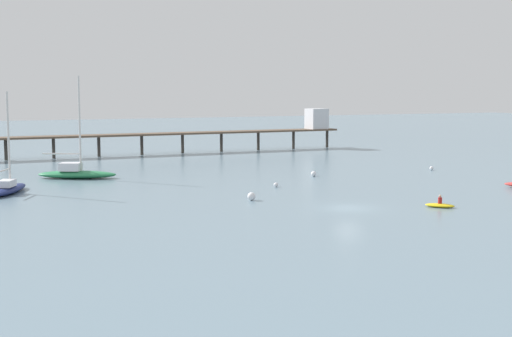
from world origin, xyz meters
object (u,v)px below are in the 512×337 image
at_px(sailboat_navy, 9,187).
at_px(mooring_buoy_outer, 314,174).
at_px(sailboat_green, 76,172).
at_px(mooring_buoy_inner, 431,168).
at_px(pier, 216,129).
at_px(dinghy_yellow, 440,205).
at_px(mooring_buoy_mid, 276,185).
at_px(mooring_buoy_near, 252,196).

distance_m(sailboat_navy, mooring_buoy_outer, 35.54).
relative_size(sailboat_green, mooring_buoy_inner, 23.37).
relative_size(pier, mooring_buoy_inner, 124.22).
height_order(pier, dinghy_yellow, pier).
distance_m(sailboat_navy, mooring_buoy_mid, 28.07).
bearing_deg(mooring_buoy_mid, dinghy_yellow, -66.57).
height_order(pier, mooring_buoy_outer, pier).
xyz_separation_m(pier, sailboat_green, (-28.28, -26.93, -3.13)).
bearing_deg(pier, mooring_buoy_near, -107.19).
distance_m(pier, mooring_buoy_inner, 40.90).
height_order(sailboat_navy, mooring_buoy_inner, sailboat_navy).
relative_size(mooring_buoy_mid, mooring_buoy_inner, 0.95).
bearing_deg(sailboat_green, mooring_buoy_inner, -13.20).
bearing_deg(mooring_buoy_near, mooring_buoy_mid, 50.45).
xyz_separation_m(dinghy_yellow, mooring_buoy_near, (-14.06, 10.59, 0.19)).
bearing_deg(pier, sailboat_green, -136.41).
distance_m(sailboat_green, mooring_buoy_outer, 28.82).
height_order(sailboat_navy, dinghy_yellow, sailboat_navy).
xyz_separation_m(pier, mooring_buoy_mid, (-9.60, -43.58, -3.62)).
relative_size(mooring_buoy_mid, mooring_buoy_near, 0.63).
height_order(dinghy_yellow, mooring_buoy_mid, dinghy_yellow).
xyz_separation_m(mooring_buoy_mid, mooring_buoy_inner, (25.83, 6.22, 0.01)).
bearing_deg(dinghy_yellow, mooring_buoy_near, 143.01).
distance_m(pier, sailboat_green, 39.18).
distance_m(sailboat_navy, dinghy_yellow, 43.07).
relative_size(mooring_buoy_inner, mooring_buoy_outer, 0.80).
height_order(sailboat_green, mooring_buoy_outer, sailboat_green).
bearing_deg(mooring_buoy_near, dinghy_yellow, -36.99).
xyz_separation_m(sailboat_navy, mooring_buoy_outer, (35.53, -0.29, -0.33)).
bearing_deg(pier, mooring_buoy_outer, -91.96).
distance_m(pier, mooring_buoy_near, 53.60).
height_order(mooring_buoy_mid, mooring_buoy_near, mooring_buoy_near).
bearing_deg(mooring_buoy_mid, mooring_buoy_inner, 13.53).
bearing_deg(mooring_buoy_outer, sailboat_green, 159.67).
relative_size(sailboat_green, sailboat_navy, 1.17).
bearing_deg(mooring_buoy_inner, dinghy_yellow, -126.48).
bearing_deg(mooring_buoy_near, sailboat_green, 117.30).
bearing_deg(sailboat_navy, sailboat_green, 48.81).
relative_size(sailboat_green, mooring_buoy_near, 15.38).
height_order(mooring_buoy_inner, mooring_buoy_outer, mooring_buoy_outer).
distance_m(mooring_buoy_near, mooring_buoy_outer, 20.30).
bearing_deg(pier, mooring_buoy_inner, -66.51).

